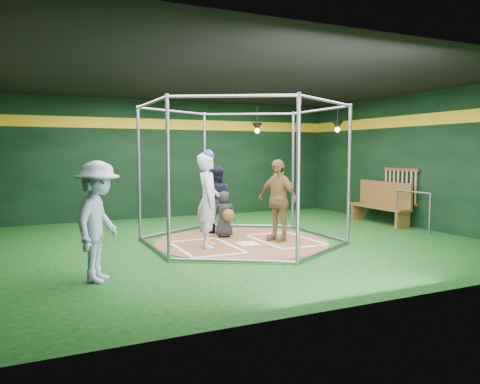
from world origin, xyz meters
name	(u,v)px	position (x,y,z in m)	size (l,w,h in m)	color
room_shell	(242,162)	(0.00, 0.01, 1.75)	(10.10, 9.10, 3.53)	#0C380C
clay_disc	(242,242)	(0.00, 0.00, 0.01)	(3.80, 3.80, 0.01)	brown
home_plate	(248,244)	(0.00, -0.30, 0.02)	(0.43, 0.43, 0.01)	white
batter_box_left	(206,247)	(-0.95, -0.25, 0.02)	(1.17, 1.77, 0.01)	white
batter_box_right	(285,240)	(0.95, -0.25, 0.02)	(1.17, 1.77, 0.01)	white
batting_cage	(242,174)	(0.00, 0.00, 1.50)	(4.05, 4.67, 3.00)	gray
bat_rack	(400,186)	(4.93, 0.40, 1.05)	(0.07, 1.25, 0.98)	brown
pendant_lamp_near	(257,127)	(2.20, 3.60, 2.74)	(0.34, 0.34, 0.90)	black
pendant_lamp_far	(337,126)	(4.00, 2.00, 2.74)	(0.34, 0.34, 0.90)	black
batter_figure	(208,199)	(-0.89, -0.25, 1.01)	(0.68, 0.83, 2.02)	silver
visitor_leopard	(278,200)	(0.78, -0.21, 0.92)	(1.06, 0.44, 1.81)	#B1854C
catcher_figure	(225,214)	(-0.14, 0.66, 0.55)	(0.61, 0.65, 1.07)	black
umpire	(216,199)	(-0.09, 1.31, 0.82)	(0.79, 0.62, 1.63)	black
bystander_blue	(98,222)	(-3.31, -1.90, 0.93)	(1.20, 0.69, 1.85)	#A9BEE0
dugout_bench	(382,202)	(4.64, 0.78, 0.59)	(0.47, 2.00, 1.16)	brown
steel_railing	(413,204)	(4.55, -0.44, 0.67)	(0.05, 1.16, 1.00)	slate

